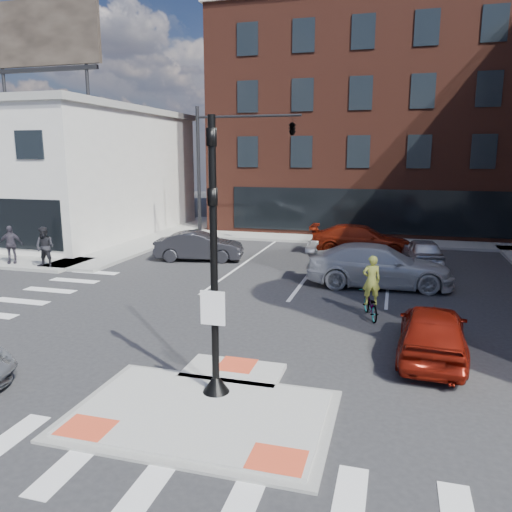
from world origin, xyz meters
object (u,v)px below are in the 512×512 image
(cyclist, at_px, (371,297))
(pedestrian_a, at_px, (45,247))
(white_pickup, at_px, (379,266))
(bg_car_red, at_px, (361,240))
(bg_car_silver, at_px, (422,251))
(pedestrian_b, at_px, (10,245))
(red_sedan, at_px, (433,331))
(bg_car_dark, at_px, (199,246))

(cyclist, relative_size, pedestrian_a, 1.11)
(white_pickup, height_order, bg_car_red, white_pickup)
(white_pickup, bearing_deg, bg_car_silver, -26.28)
(white_pickup, bearing_deg, pedestrian_b, 89.09)
(bg_car_silver, relative_size, pedestrian_b, 2.13)
(pedestrian_a, bearing_deg, pedestrian_b, 169.90)
(bg_car_silver, bearing_deg, pedestrian_b, 8.10)
(pedestrian_a, distance_m, pedestrian_b, 2.18)
(cyclist, distance_m, pedestrian_b, 17.47)
(white_pickup, relative_size, bg_car_silver, 1.51)
(pedestrian_b, bearing_deg, bg_car_red, -4.56)
(red_sedan, bearing_deg, pedestrian_a, -16.41)
(bg_car_red, bearing_deg, bg_car_dark, 113.99)
(red_sedan, bearing_deg, bg_car_silver, -87.96)
(white_pickup, distance_m, cyclist, 4.27)
(bg_car_silver, height_order, bg_car_red, bg_car_red)
(bg_car_silver, relative_size, pedestrian_a, 2.06)
(bg_car_red, bearing_deg, cyclist, -176.19)
(white_pickup, xyz_separation_m, bg_car_dark, (-9.03, 2.77, -0.13))
(white_pickup, xyz_separation_m, pedestrian_a, (-15.09, -1.26, 0.24))
(pedestrian_a, xyz_separation_m, pedestrian_b, (-2.16, 0.26, -0.03))
(red_sedan, distance_m, bg_car_dark, 14.65)
(white_pickup, bearing_deg, cyclist, 174.56)
(red_sedan, xyz_separation_m, pedestrian_a, (-16.76, 5.96, 0.37))
(white_pickup, relative_size, pedestrian_b, 3.22)
(bg_car_silver, xyz_separation_m, pedestrian_b, (-19.16, -5.73, 0.40))
(pedestrian_a, bearing_deg, bg_car_red, 26.15)
(white_pickup, bearing_deg, bg_car_dark, 68.68)
(bg_car_dark, xyz_separation_m, bg_car_red, (7.86, 3.82, 0.06))
(bg_car_silver, xyz_separation_m, pedestrian_a, (-17.00, -5.99, 0.43))
(bg_car_dark, relative_size, pedestrian_a, 2.34)
(bg_car_dark, height_order, pedestrian_a, pedestrian_a)
(bg_car_dark, height_order, bg_car_red, bg_car_red)
(bg_car_dark, relative_size, bg_car_red, 0.81)
(bg_car_red, bearing_deg, pedestrian_b, 113.37)
(red_sedan, xyz_separation_m, pedestrian_b, (-18.93, 6.22, 0.34))
(bg_car_red, relative_size, pedestrian_a, 2.88)
(bg_car_dark, distance_m, bg_car_silver, 11.12)
(bg_car_dark, distance_m, cyclist, 11.38)
(bg_car_dark, height_order, bg_car_silver, bg_car_dark)
(red_sedan, distance_m, white_pickup, 7.42)
(bg_car_silver, relative_size, bg_car_red, 0.72)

